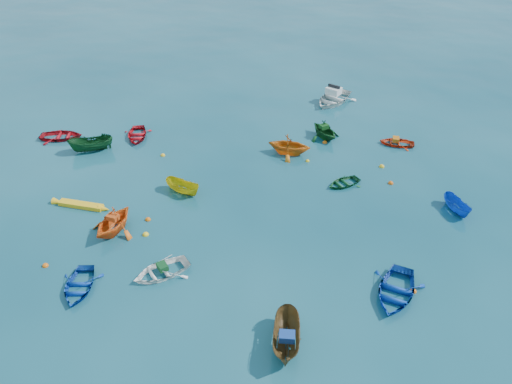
# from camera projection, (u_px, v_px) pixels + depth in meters

# --- Properties ---
(ground) EXTENTS (160.00, 160.00, 0.00)m
(ground) POSITION_uv_depth(u_px,v_px,m) (247.00, 247.00, 28.37)
(ground) COLOR #0A3A4C
(ground) RESTS_ON ground
(dinghy_blue_sw) EXTENTS (2.46, 3.20, 0.61)m
(dinghy_blue_sw) POSITION_uv_depth(u_px,v_px,m) (79.00, 289.00, 25.63)
(dinghy_blue_sw) COLOR #0D3BA4
(dinghy_blue_sw) RESTS_ON ground
(dinghy_white_near) EXTENTS (3.78, 3.63, 0.64)m
(dinghy_white_near) POSITION_uv_depth(u_px,v_px,m) (162.00, 274.00, 26.55)
(dinghy_white_near) COLOR white
(dinghy_white_near) RESTS_ON ground
(sampan_brown_mid) EXTENTS (1.31, 3.36, 1.29)m
(sampan_brown_mid) POSITION_uv_depth(u_px,v_px,m) (287.00, 346.00, 22.66)
(sampan_brown_mid) COLOR brown
(sampan_brown_mid) RESTS_ON ground
(dinghy_blue_se) EXTENTS (3.71, 4.37, 0.77)m
(dinghy_blue_se) POSITION_uv_depth(u_px,v_px,m) (395.00, 295.00, 25.28)
(dinghy_blue_se) COLOR #0D3BA3
(dinghy_blue_se) RESTS_ON ground
(dinghy_orange_w) EXTENTS (3.47, 3.77, 1.66)m
(dinghy_orange_w) POSITION_uv_depth(u_px,v_px,m) (115.00, 231.00, 29.56)
(dinghy_orange_w) COLOR orange
(dinghy_orange_w) RESTS_ON ground
(sampan_yellow_mid) EXTENTS (2.83, 2.06, 1.03)m
(sampan_yellow_mid) POSITION_uv_depth(u_px,v_px,m) (183.00, 193.00, 32.91)
(sampan_yellow_mid) COLOR gold
(sampan_yellow_mid) RESTS_ON ground
(dinghy_green_e) EXTENTS (2.98, 2.81, 0.50)m
(dinghy_green_e) POSITION_uv_depth(u_px,v_px,m) (343.00, 185.00, 33.70)
(dinghy_green_e) COLOR #135228
(dinghy_green_e) RESTS_ON ground
(dinghy_red_nw) EXTENTS (3.54, 2.76, 0.67)m
(dinghy_red_nw) POSITION_uv_depth(u_px,v_px,m) (62.00, 138.00, 39.17)
(dinghy_red_nw) COLOR #A90E17
(dinghy_red_nw) RESTS_ON ground
(dinghy_green_n) EXTENTS (3.65, 3.75, 1.51)m
(dinghy_green_n) POSITION_uv_depth(u_px,v_px,m) (324.00, 137.00, 39.30)
(dinghy_green_n) COLOR #10451A
(dinghy_green_n) RESTS_ON ground
(dinghy_red_ne) EXTENTS (2.83, 2.18, 0.54)m
(dinghy_red_ne) POSITION_uv_depth(u_px,v_px,m) (396.00, 144.00, 38.36)
(dinghy_red_ne) COLOR red
(dinghy_red_ne) RESTS_ON ground
(sampan_blue_far) EXTENTS (1.75, 2.60, 0.94)m
(sampan_blue_far) POSITION_uv_depth(u_px,v_px,m) (455.00, 211.00, 31.22)
(sampan_blue_far) COLOR blue
(sampan_blue_far) RESTS_ON ground
(dinghy_red_far) EXTENTS (2.81, 3.47, 0.64)m
(dinghy_red_far) POSITION_uv_depth(u_px,v_px,m) (137.00, 137.00, 39.31)
(dinghy_red_far) COLOR red
(dinghy_red_far) RESTS_ON ground
(dinghy_orange_far) EXTENTS (3.55, 3.19, 1.65)m
(dinghy_orange_far) POSITION_uv_depth(u_px,v_px,m) (289.00, 154.00, 37.20)
(dinghy_orange_far) COLOR orange
(dinghy_orange_far) RESTS_ON ground
(sampan_green_far) EXTENTS (3.48, 2.38, 1.26)m
(sampan_green_far) POSITION_uv_depth(u_px,v_px,m) (92.00, 151.00, 37.51)
(sampan_green_far) COLOR #0F431D
(sampan_green_far) RESTS_ON ground
(kayak_yellow) EXTENTS (3.68, 1.01, 0.36)m
(kayak_yellow) POSITION_uv_depth(u_px,v_px,m) (81.00, 207.00, 31.59)
(kayak_yellow) COLOR yellow
(kayak_yellow) RESTS_ON ground
(motorboat_white) EXTENTS (5.11, 5.54, 1.54)m
(motorboat_white) POSITION_uv_depth(u_px,v_px,m) (333.00, 102.00, 44.89)
(motorboat_white) COLOR white
(motorboat_white) RESTS_ON ground
(tarp_green_a) EXTENTS (0.76, 0.78, 0.30)m
(tarp_green_a) POSITION_uv_depth(u_px,v_px,m) (162.00, 267.00, 26.33)
(tarp_green_a) COLOR #11461E
(tarp_green_a) RESTS_ON dinghy_white_near
(tarp_blue_a) EXTENTS (0.72, 0.55, 0.34)m
(tarp_blue_a) POSITION_uv_depth(u_px,v_px,m) (287.00, 337.00, 22.08)
(tarp_blue_a) COLOR navy
(tarp_blue_a) RESTS_ON sampan_brown_mid
(tarp_orange_a) EXTENTS (0.76, 0.65, 0.31)m
(tarp_orange_a) POSITION_uv_depth(u_px,v_px,m) (113.00, 217.00, 29.05)
(tarp_orange_a) COLOR #CC4714
(tarp_orange_a) RESTS_ON dinghy_orange_w
(tarp_green_b) EXTENTS (0.84, 0.80, 0.33)m
(tarp_green_b) POSITION_uv_depth(u_px,v_px,m) (324.00, 127.00, 38.86)
(tarp_green_b) COLOR #124917
(tarp_green_b) RESTS_ON dinghy_green_n
(tarp_orange_b) EXTENTS (0.56, 0.70, 0.31)m
(tarp_orange_b) POSITION_uv_depth(u_px,v_px,m) (396.00, 139.00, 38.14)
(tarp_orange_b) COLOR #BF6413
(tarp_orange_b) RESTS_ON dinghy_red_ne
(buoy_or_a) EXTENTS (0.34, 0.34, 0.34)m
(buoy_or_a) POSITION_uv_depth(u_px,v_px,m) (45.00, 266.00, 27.05)
(buoy_or_a) COLOR orange
(buoy_or_a) RESTS_ON ground
(buoy_ye_a) EXTENTS (0.37, 0.37, 0.37)m
(buoy_ye_a) POSITION_uv_depth(u_px,v_px,m) (146.00, 235.00, 29.26)
(buoy_ye_a) COLOR yellow
(buoy_ye_a) RESTS_ON ground
(buoy_or_b) EXTENTS (0.34, 0.34, 0.34)m
(buoy_or_b) POSITION_uv_depth(u_px,v_px,m) (413.00, 292.00, 25.47)
(buoy_or_b) COLOR #DD5D0C
(buoy_or_b) RESTS_ON ground
(buoy_ye_b) EXTENTS (0.33, 0.33, 0.33)m
(buoy_ye_b) POSITION_uv_depth(u_px,v_px,m) (77.00, 202.00, 31.98)
(buoy_ye_b) COLOR yellow
(buoy_ye_b) RESTS_ON ground
(buoy_or_c) EXTENTS (0.36, 0.36, 0.36)m
(buoy_or_c) POSITION_uv_depth(u_px,v_px,m) (148.00, 220.00, 30.45)
(buoy_or_c) COLOR #DD600C
(buoy_or_c) RESTS_ON ground
(buoy_ye_c) EXTENTS (0.29, 0.29, 0.29)m
(buoy_ye_c) POSITION_uv_depth(u_px,v_px,m) (308.00, 161.00, 36.26)
(buoy_ye_c) COLOR yellow
(buoy_ye_c) RESTS_ON ground
(buoy_or_d) EXTENTS (0.36, 0.36, 0.36)m
(buoy_or_d) POSITION_uv_depth(u_px,v_px,m) (325.00, 143.00, 38.58)
(buoy_or_d) COLOR #D75D0B
(buoy_or_d) RESTS_ON ground
(buoy_ye_d) EXTENTS (0.35, 0.35, 0.35)m
(buoy_ye_d) POSITION_uv_depth(u_px,v_px,m) (163.00, 156.00, 36.93)
(buoy_ye_d) COLOR yellow
(buoy_ye_d) RESTS_ON ground
(buoy_or_e) EXTENTS (0.37, 0.37, 0.37)m
(buoy_or_e) POSITION_uv_depth(u_px,v_px,m) (391.00, 184.00, 33.81)
(buoy_or_e) COLOR #D6530B
(buoy_or_e) RESTS_ON ground
(buoy_ye_e) EXTENTS (0.38, 0.38, 0.38)m
(buoy_ye_e) POSITION_uv_depth(u_px,v_px,m) (382.00, 167.00, 35.61)
(buoy_ye_e) COLOR gold
(buoy_ye_e) RESTS_ON ground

